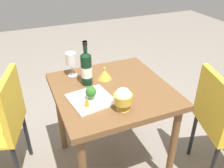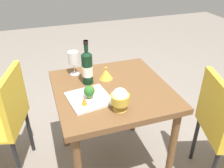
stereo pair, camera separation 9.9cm
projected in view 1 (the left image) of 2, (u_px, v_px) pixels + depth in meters
ground_plane at (112, 162)px, 1.99m from camera, size 8.00×8.00×0.00m
dining_table at (112, 100)px, 1.67m from camera, size 0.77×0.77×0.73m
chair_near_window at (4, 119)px, 1.65m from camera, size 0.49×0.49×0.85m
chair_by_wall at (219, 117)px, 1.66m from camera, size 0.50×0.50×0.85m
wine_bottle at (86, 68)px, 1.61m from camera, size 0.08×0.08×0.31m
wine_glass at (71, 59)px, 1.71m from camera, size 0.08×0.08×0.18m
rice_bowl at (123, 98)px, 1.38m from camera, size 0.11×0.11×0.14m
rice_bowl_lid at (104, 74)px, 1.71m from camera, size 0.10×0.10×0.09m
serving_plate at (91, 99)px, 1.49m from camera, size 0.28×0.28×0.02m
broccoli_floret at (91, 92)px, 1.45m from camera, size 0.07×0.07×0.09m
carrot_garnish_left at (93, 88)px, 1.53m from camera, size 0.04×0.04×0.06m
carrot_garnish_right at (87, 102)px, 1.40m from camera, size 0.04×0.04×0.06m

